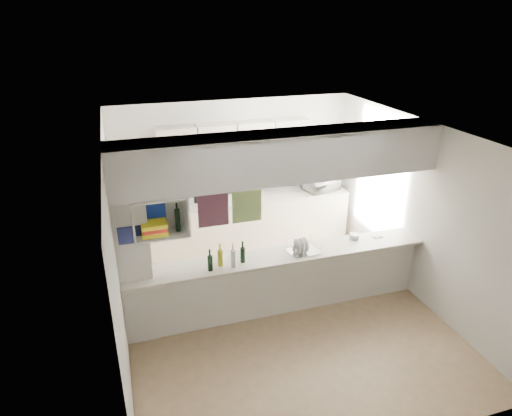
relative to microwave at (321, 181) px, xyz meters
name	(u,v)px	position (x,y,z in m)	size (l,w,h in m)	color
floor	(279,311)	(-1.57, -2.07, -1.09)	(4.80, 4.80, 0.00)	#907353
ceiling	(283,132)	(-1.57, -2.07, 1.51)	(4.80, 4.80, 0.00)	white
wall_back	(234,173)	(-1.57, 0.33, 0.21)	(4.20, 4.20, 0.00)	silver
wall_left	(116,252)	(-3.67, -2.07, 0.21)	(4.80, 4.80, 0.00)	silver
wall_right	(417,210)	(0.53, -2.07, 0.21)	(4.80, 4.80, 0.00)	silver
servery_partition	(269,206)	(-1.74, -2.07, 0.57)	(4.20, 0.50, 2.60)	silver
cubby_shelf	(158,218)	(-3.13, -2.13, 0.62)	(0.65, 0.35, 0.50)	white
kitchen_run	(247,202)	(-1.40, 0.07, -0.26)	(3.60, 0.63, 2.24)	beige
microwave	(321,181)	(0.00, 0.00, 0.00)	(0.61, 0.41, 0.34)	white
bowl	(324,171)	(0.04, 0.00, 0.20)	(0.28, 0.28, 0.07)	navy
dish_rack	(303,246)	(-1.24, -2.10, -0.08)	(0.44, 0.35, 0.22)	silver
cup	(296,249)	(-1.34, -2.10, -0.11)	(0.11, 0.11, 0.09)	white
wine_bottles	(227,258)	(-2.33, -2.15, -0.05)	(0.52, 0.15, 0.33)	black
plastic_tubs	(356,236)	(-0.35, -1.95, -0.14)	(0.49, 0.17, 0.07)	silver
utensil_jar	(197,199)	(-2.30, 0.08, -0.10)	(0.09, 0.09, 0.13)	black
knife_block	(248,190)	(-1.37, 0.11, -0.06)	(0.11, 0.09, 0.22)	brown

